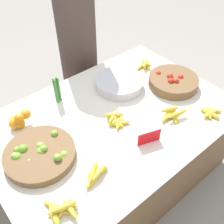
{
  "coord_description": "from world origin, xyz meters",
  "views": [
    {
      "loc": [
        -0.82,
        -0.98,
        1.9
      ],
      "look_at": [
        0.0,
        0.0,
        0.69
      ],
      "focal_mm": 42.0,
      "sensor_mm": 36.0,
      "label": 1
    }
  ],
  "objects_px": {
    "lime_bowl": "(40,154)",
    "tomato_basket": "(173,81)",
    "metal_bowl": "(119,83)",
    "vendor_person": "(77,37)",
    "price_sign": "(149,137)"
  },
  "relations": [
    {
      "from": "lime_bowl",
      "to": "tomato_basket",
      "type": "height_order",
      "value": "tomato_basket"
    },
    {
      "from": "metal_bowl",
      "to": "vendor_person",
      "type": "height_order",
      "value": "vendor_person"
    },
    {
      "from": "tomato_basket",
      "to": "vendor_person",
      "type": "xyz_separation_m",
      "value": [
        -0.28,
        0.9,
        0.11
      ]
    },
    {
      "from": "lime_bowl",
      "to": "tomato_basket",
      "type": "bearing_deg",
      "value": -2.22
    },
    {
      "from": "tomato_basket",
      "to": "metal_bowl",
      "type": "relative_size",
      "value": 1.04
    },
    {
      "from": "tomato_basket",
      "to": "vendor_person",
      "type": "distance_m",
      "value": 0.94
    },
    {
      "from": "tomato_basket",
      "to": "vendor_person",
      "type": "bearing_deg",
      "value": 107.1
    },
    {
      "from": "lime_bowl",
      "to": "vendor_person",
      "type": "distance_m",
      "value": 1.21
    },
    {
      "from": "metal_bowl",
      "to": "vendor_person",
      "type": "bearing_deg",
      "value": 85.0
    },
    {
      "from": "lime_bowl",
      "to": "metal_bowl",
      "type": "height_order",
      "value": "lime_bowl"
    },
    {
      "from": "lime_bowl",
      "to": "price_sign",
      "type": "height_order",
      "value": "price_sign"
    },
    {
      "from": "tomato_basket",
      "to": "price_sign",
      "type": "height_order",
      "value": "tomato_basket"
    },
    {
      "from": "lime_bowl",
      "to": "tomato_basket",
      "type": "distance_m",
      "value": 1.13
    },
    {
      "from": "metal_bowl",
      "to": "price_sign",
      "type": "relative_size",
      "value": 2.5
    },
    {
      "from": "price_sign",
      "to": "vendor_person",
      "type": "relative_size",
      "value": 0.09
    }
  ]
}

